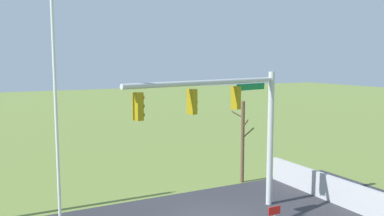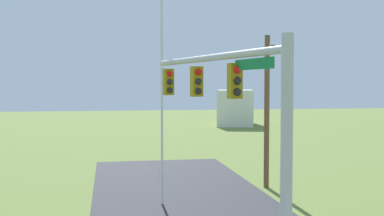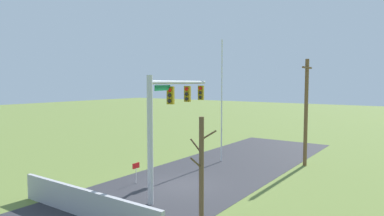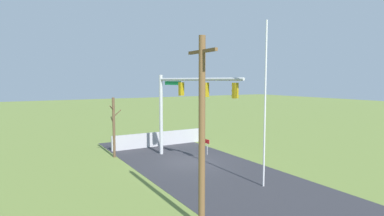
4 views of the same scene
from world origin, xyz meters
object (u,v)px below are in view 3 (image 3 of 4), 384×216
flagpole (222,101)px  bare_tree (201,172)px  utility_pole (306,111)px  signal_mast (172,108)px  open_sign (136,168)px

flagpole → bare_tree: flagpole is taller
utility_pole → bare_tree: (12.96, -0.27, -1.59)m
flagpole → utility_pole: (-2.34, 5.48, -0.58)m
utility_pole → flagpole: bearing=-66.9°
signal_mast → open_sign: size_ratio=6.44×
flagpole → utility_pole: flagpole is taller
signal_mast → flagpole: size_ratio=0.87×
utility_pole → bare_tree: utility_pole is taller
signal_mast → utility_pole: bearing=155.5°
bare_tree → open_sign: (-2.95, -6.50, -1.43)m
bare_tree → open_sign: size_ratio=3.73×
utility_pole → open_sign: utility_pole is taller
signal_mast → open_sign: bearing=-81.5°
signal_mast → flagpole: 7.40m
flagpole → bare_tree: size_ratio=1.98×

